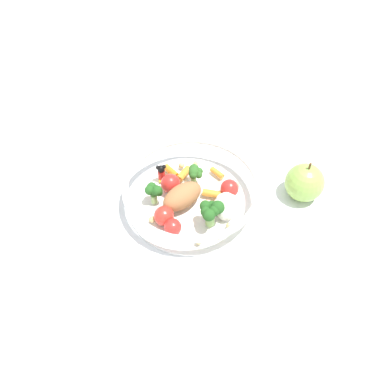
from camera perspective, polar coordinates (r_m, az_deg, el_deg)
ground_plane at (r=0.65m, az=-0.14°, el=-2.42°), size 2.40×2.40×0.00m
food_container at (r=0.63m, az=0.25°, el=-0.34°), size 0.23×0.23×0.06m
loose_apple at (r=0.67m, az=16.65°, el=1.38°), size 0.07×0.07×0.08m
folded_napkin at (r=0.60m, az=-15.86°, el=-10.70°), size 0.12×0.12×0.01m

